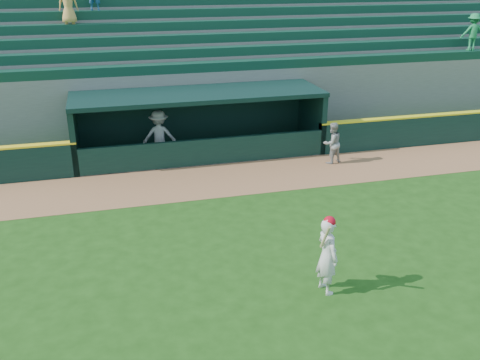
# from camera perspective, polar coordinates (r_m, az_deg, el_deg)

# --- Properties ---
(ground) EXTENTS (120.00, 120.00, 0.00)m
(ground) POSITION_cam_1_polar(r_m,az_deg,el_deg) (14.08, 1.68, -7.28)
(ground) COLOR #1B4210
(ground) RESTS_ON ground
(warning_track) EXTENTS (40.00, 3.00, 0.01)m
(warning_track) POSITION_cam_1_polar(r_m,az_deg,el_deg) (18.37, -2.64, -0.02)
(warning_track) COLOR #925F3A
(warning_track) RESTS_ON ground
(dugout_player_front) EXTENTS (0.88, 0.76, 1.55)m
(dugout_player_front) POSITION_cam_1_polar(r_m,az_deg,el_deg) (20.02, 9.79, 3.91)
(dugout_player_front) COLOR gray
(dugout_player_front) RESTS_ON ground
(dugout_player_inside) EXTENTS (1.31, 0.85, 1.92)m
(dugout_player_inside) POSITION_cam_1_polar(r_m,az_deg,el_deg) (20.21, -8.60, 4.69)
(dugout_player_inside) COLOR #979792
(dugout_player_inside) RESTS_ON ground
(dugout) EXTENTS (9.40, 2.80, 2.46)m
(dugout) POSITION_cam_1_polar(r_m,az_deg,el_deg) (20.82, -4.54, 6.54)
(dugout) COLOR slate
(dugout) RESTS_ON ground
(stands) EXTENTS (34.50, 6.31, 7.58)m
(stands) POSITION_cam_1_polar(r_m,az_deg,el_deg) (24.99, -6.64, 11.50)
(stands) COLOR slate
(stands) RESTS_ON ground
(batter_at_plate) EXTENTS (0.54, 0.85, 1.88)m
(batter_at_plate) POSITION_cam_1_polar(r_m,az_deg,el_deg) (12.07, 9.29, -7.84)
(batter_at_plate) COLOR silver
(batter_at_plate) RESTS_ON ground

